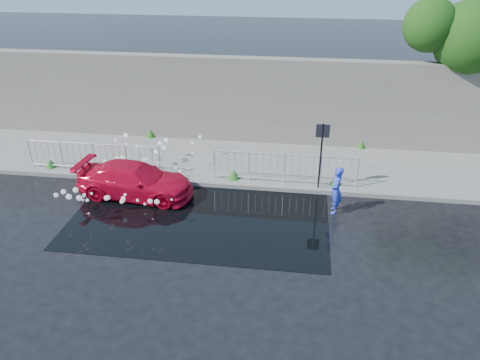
% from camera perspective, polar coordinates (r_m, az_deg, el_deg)
% --- Properties ---
extents(ground, '(90.00, 90.00, 0.00)m').
position_cam_1_polar(ground, '(14.26, -7.60, -6.18)').
color(ground, black).
rests_on(ground, ground).
extents(pavement, '(30.00, 4.00, 0.15)m').
position_cam_1_polar(pavement, '(18.49, -3.70, 2.43)').
color(pavement, '#61615D').
rests_on(pavement, ground).
extents(curb, '(30.00, 0.25, 0.16)m').
position_cam_1_polar(curb, '(16.73, -5.03, -0.39)').
color(curb, '#61615D').
rests_on(curb, ground).
extents(retaining_wall, '(30.00, 0.60, 3.50)m').
position_cam_1_polar(retaining_wall, '(19.86, -2.61, 9.86)').
color(retaining_wall, '#6D655C').
rests_on(retaining_wall, pavement).
extents(puddle, '(8.00, 5.00, 0.01)m').
position_cam_1_polar(puddle, '(14.97, -4.78, -4.26)').
color(puddle, black).
rests_on(puddle, ground).
extents(sign_post, '(0.45, 0.06, 2.50)m').
position_cam_1_polar(sign_post, '(15.77, 9.92, 4.13)').
color(sign_post, black).
rests_on(sign_post, ground).
extents(tree, '(5.26, 2.75, 6.46)m').
position_cam_1_polar(tree, '(20.10, 27.14, 15.93)').
color(tree, '#332114').
rests_on(tree, ground).
extents(railing_left, '(5.05, 0.05, 1.10)m').
position_cam_1_polar(railing_left, '(18.01, -17.40, 2.79)').
color(railing_left, silver).
rests_on(railing_left, pavement).
extents(railing_right, '(5.05, 0.05, 1.10)m').
position_cam_1_polar(railing_right, '(16.39, 5.44, 1.54)').
color(railing_right, silver).
rests_on(railing_right, pavement).
extents(weeds, '(12.17, 3.93, 0.35)m').
position_cam_1_polar(weeds, '(18.01, -4.64, 2.53)').
color(weeds, '#185215').
rests_on(weeds, pavement).
extents(water_spray, '(3.61, 5.44, 1.05)m').
position_cam_1_polar(water_spray, '(16.75, -13.19, 1.48)').
color(water_spray, white).
rests_on(water_spray, ground).
extents(red_car, '(4.06, 1.91, 1.15)m').
position_cam_1_polar(red_car, '(16.17, -12.65, -0.04)').
color(red_car, red).
rests_on(red_car, ground).
extents(person, '(0.39, 0.58, 1.56)m').
position_cam_1_polar(person, '(15.03, 11.64, -1.23)').
color(person, blue).
rests_on(person, ground).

